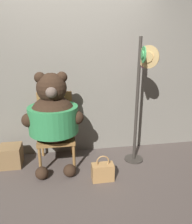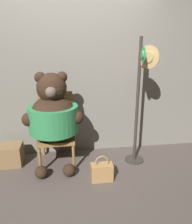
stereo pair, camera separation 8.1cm
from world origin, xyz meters
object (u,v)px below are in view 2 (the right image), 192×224
object	(u,v)px
teddy_bear	(53,116)
handbag_on_ground	(102,172)
hat_display_rack	(140,94)
chair	(56,127)

from	to	relation	value
teddy_bear	handbag_on_ground	size ratio (longest dim) A/B	3.88
teddy_bear	hat_display_rack	size ratio (longest dim) A/B	0.76
hat_display_rack	teddy_bear	bearing A→B (deg)	178.77
teddy_bear	hat_display_rack	xyz separation A→B (m)	(1.20, -0.03, 0.27)
teddy_bear	handbag_on_ground	world-z (taller)	teddy_bear
chair	hat_display_rack	bearing A→B (deg)	-10.53
chair	handbag_on_ground	xyz separation A→B (m)	(0.58, -0.63, -0.40)
chair	hat_display_rack	xyz separation A→B (m)	(1.18, -0.22, 0.52)
handbag_on_ground	chair	bearing A→B (deg)	132.50
teddy_bear	chair	bearing A→B (deg)	84.14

